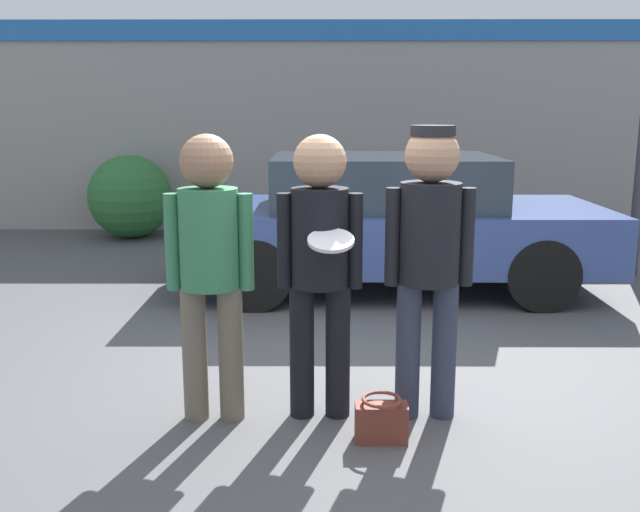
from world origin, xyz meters
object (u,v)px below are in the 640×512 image
person_right (429,244)px  person_middle_with_frisbee (320,252)px  parked_car_near (389,221)px  person_left (210,253)px  shrub (130,197)px  handbag (381,420)px

person_right → person_middle_with_frisbee: bearing=179.8°
person_right → parked_car_near: 3.22m
person_left → person_right: (1.30, 0.04, 0.05)m
person_left → shrub: (-2.14, 6.19, -0.44)m
shrub → person_left: bearing=-70.9°
person_left → parked_car_near: person_left is taller
person_middle_with_frisbee → handbag: (0.35, -0.35, -0.91)m
person_middle_with_frisbee → shrub: bearing=114.4°
person_middle_with_frisbee → handbag: bearing=-44.8°
parked_car_near → handbag: bearing=-95.6°
person_middle_with_frisbee → parked_car_near: size_ratio=0.40×
person_left → person_right: size_ratio=0.97×
person_left → handbag: person_left is taller
person_middle_with_frisbee → person_right: bearing=-0.2°
parked_car_near → shrub: size_ratio=3.58×
person_left → parked_car_near: (1.35, 3.24, -0.32)m
handbag → parked_car_near: bearing=84.4°
handbag → person_left: bearing=163.1°
person_middle_with_frisbee → shrub: (-2.79, 6.14, -0.43)m
person_middle_with_frisbee → parked_car_near: 3.28m
handbag → shrub: bearing=115.8°
person_middle_with_frisbee → person_right: size_ratio=0.97×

